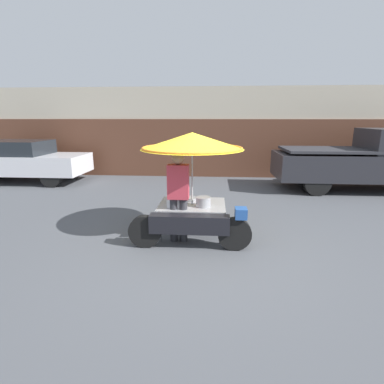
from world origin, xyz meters
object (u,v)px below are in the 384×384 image
object	(u,v)px
vendor_motorcycle_cart	(192,157)
vendor_person	(178,192)
pickup_truck	(369,161)
parked_car	(24,160)

from	to	relation	value
vendor_motorcycle_cart	vendor_person	bearing A→B (deg)	-129.63
vendor_person	pickup_truck	xyz separation A→B (m)	(5.45, 4.45, 0.00)
parked_car	pickup_truck	size ratio (longest dim) A/B	0.79
vendor_person	parked_car	size ratio (longest dim) A/B	0.39
vendor_motorcycle_cart	pickup_truck	size ratio (longest dim) A/B	0.40
vendor_person	pickup_truck	size ratio (longest dim) A/B	0.31
vendor_motorcycle_cart	parked_car	world-z (taller)	vendor_motorcycle_cart
parked_car	pickup_truck	distance (m)	11.57
vendor_person	parked_car	bearing A→B (deg)	141.41
vendor_motorcycle_cart	vendor_person	size ratio (longest dim) A/B	1.30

